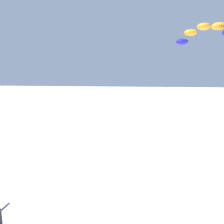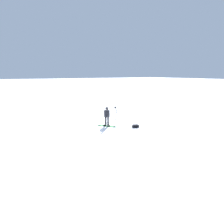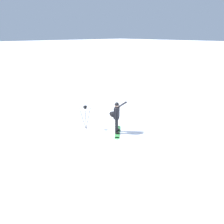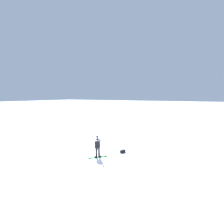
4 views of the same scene
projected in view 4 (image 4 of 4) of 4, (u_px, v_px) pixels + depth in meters
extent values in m
plane|color=white|center=(88.00, 157.00, 12.11)|extent=(300.00, 300.00, 0.00)
cylinder|color=black|center=(99.00, 152.00, 12.02)|extent=(0.14, 0.14, 0.81)
cylinder|color=black|center=(96.00, 153.00, 11.98)|extent=(0.14, 0.14, 0.81)
cube|color=black|center=(98.00, 145.00, 11.92)|extent=(0.45, 0.48, 0.58)
sphere|color=tan|center=(98.00, 140.00, 11.87)|extent=(0.22, 0.22, 0.22)
sphere|color=black|center=(98.00, 139.00, 11.87)|extent=(0.23, 0.23, 0.23)
cylinder|color=black|center=(100.00, 141.00, 11.67)|extent=(0.47, 0.39, 0.40)
cylinder|color=black|center=(95.00, 145.00, 11.91)|extent=(0.09, 0.09, 0.58)
cube|color=#3F994C|center=(98.00, 157.00, 11.99)|extent=(1.19, 1.24, 0.02)
cylinder|color=#3F994C|center=(106.00, 156.00, 12.18)|extent=(0.26, 0.26, 0.02)
cylinder|color=#3F994C|center=(89.00, 158.00, 11.79)|extent=(0.26, 0.26, 0.02)
cube|color=black|center=(100.00, 156.00, 12.04)|extent=(0.24, 0.24, 0.08)
cube|color=black|center=(95.00, 157.00, 11.92)|extent=(0.24, 0.24, 0.08)
ellipsoid|color=black|center=(123.00, 151.00, 13.01)|extent=(0.77, 0.59, 0.24)
cube|color=black|center=(123.00, 150.00, 13.00)|extent=(0.46, 0.36, 0.08)
cylinder|color=#262628|center=(99.00, 144.00, 13.58)|extent=(0.04, 0.36, 1.21)
cylinder|color=#262628|center=(97.00, 143.00, 13.83)|extent=(0.32, 0.21, 1.21)
cylinder|color=#262628|center=(96.00, 144.00, 13.59)|extent=(0.31, 0.23, 1.21)
cube|color=black|center=(97.00, 137.00, 13.60)|extent=(0.10, 0.10, 0.06)
cube|color=black|center=(97.00, 137.00, 13.59)|extent=(0.12, 0.16, 0.10)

